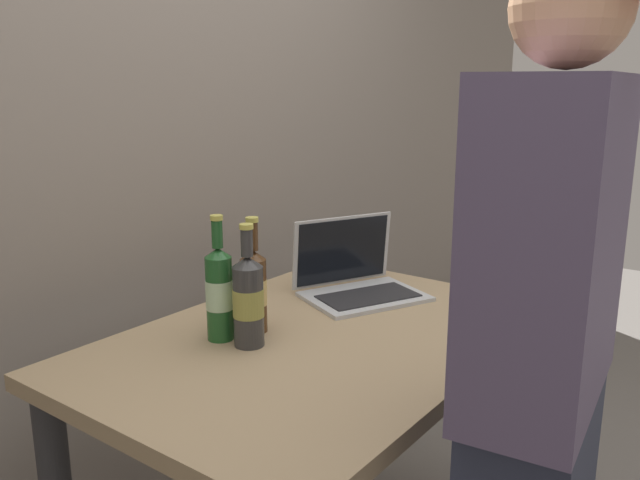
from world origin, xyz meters
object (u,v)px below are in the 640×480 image
(beer_bottle_dark, at_px, (254,288))
(person_figure, at_px, (537,410))
(laptop, at_px, (356,279))
(beer_bottle_brown, at_px, (248,299))
(beer_bottle_green, at_px, (219,291))

(beer_bottle_dark, bearing_deg, person_figure, -97.84)
(laptop, distance_m, person_figure, 0.90)
(beer_bottle_brown, bearing_deg, beer_bottle_dark, 34.45)
(laptop, relative_size, beer_bottle_dark, 1.40)
(beer_bottle_green, bearing_deg, beer_bottle_dark, -19.64)
(beer_bottle_brown, bearing_deg, person_figure, -92.27)
(beer_bottle_dark, height_order, beer_bottle_brown, beer_bottle_brown)
(laptop, xyz_separation_m, beer_bottle_brown, (-0.49, -0.01, 0.07))
(beer_bottle_green, xyz_separation_m, beer_bottle_brown, (0.01, -0.09, -0.01))
(laptop, bearing_deg, beer_bottle_green, 171.32)
(beer_bottle_green, height_order, person_figure, person_figure)
(laptop, distance_m, beer_bottle_green, 0.52)
(laptop, distance_m, beer_bottle_brown, 0.50)
(beer_bottle_brown, relative_size, person_figure, 0.19)
(beer_bottle_green, xyz_separation_m, person_figure, (-0.02, -0.81, -0.06))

